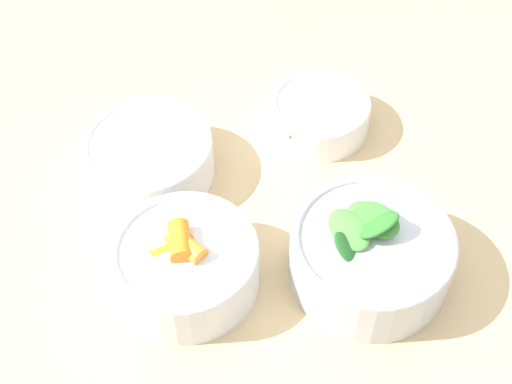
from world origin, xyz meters
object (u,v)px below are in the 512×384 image
Objects in this scene: bowl_carrots at (186,263)px; bowl_greens at (370,253)px; bowl_beans_hotdog at (149,157)px; bowl_cookies at (319,113)px.

bowl_carrots is 0.19m from bowl_greens.
bowl_beans_hotdog is (0.18, 0.23, -0.01)m from bowl_greens.
bowl_greens is 0.29m from bowl_beans_hotdog.
bowl_beans_hotdog is at bearing 103.59° from bowl_cookies.
bowl_greens is at bearing -177.33° from bowl_cookies.
bowl_greens reaches higher than bowl_carrots.
bowl_beans_hotdog is (0.16, 0.03, -0.01)m from bowl_carrots.
bowl_greens reaches higher than bowl_beans_hotdog.
bowl_cookies is (0.23, 0.01, -0.01)m from bowl_greens.
bowl_beans_hotdog is 1.20× the size of bowl_cookies.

